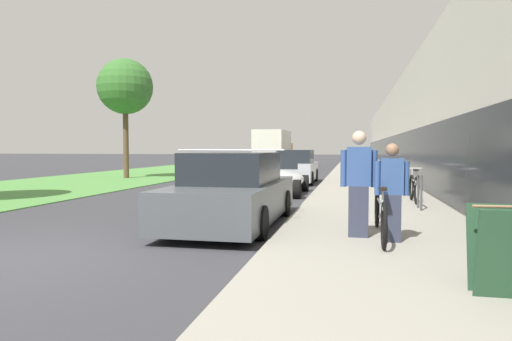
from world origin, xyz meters
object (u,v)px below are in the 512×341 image
Objects in this scene: person_rider at (392,192)px; bike_rack_hoop at (420,188)px; tandem_bicycle at (380,214)px; street_tree_far at (125,87)px; person_bystander at (359,184)px; parked_sedan_curbside at (233,192)px; cruiser_bike_middle at (402,181)px; moving_truck at (274,149)px; sandwich_board_sign at (502,250)px; cruiser_bike_nearest at (414,188)px; parked_sedan_far at (296,168)px; vintage_roadster_curbside at (279,180)px.

person_rider is 4.20m from bike_rack_hoop.
tandem_bicycle is 19.05m from street_tree_far.
parked_sedan_curbside is (-2.50, 1.37, -0.32)m from person_bystander.
moving_truck reaches higher than cruiser_bike_middle.
person_bystander is 18.75m from street_tree_far.
moving_truck is (-7.99, 25.81, 0.89)m from bike_rack_hoop.
person_rider is 1.82× the size of bike_rack_hoop.
sandwich_board_sign is 0.12× the size of moving_truck.
person_rider reaches higher than parked_sedan_curbside.
bike_rack_hoop is 4.65m from parked_sedan_curbside.
cruiser_bike_nearest is 5.62m from parked_sedan_curbside.
tandem_bicycle is 0.55× the size of parked_sedan_curbside.
person_bystander reaches higher than person_rider.
bike_rack_hoop is at bearing 68.64° from person_bystander.
street_tree_far is (-9.18, 12.81, 4.06)m from parked_sedan_curbside.
street_tree_far is (-13.03, 16.97, 4.17)m from sandwich_board_sign.
cruiser_bike_nearest is at bearing -88.73° from cruiser_bike_middle.
bike_rack_hoop is at bearing -65.86° from parked_sedan_far.
moving_truck is (-3.89, 16.66, 0.84)m from parked_sedan_far.
bike_rack_hoop is at bearing 73.22° from tandem_bicycle.
person_bystander reaches higher than vintage_roadster_curbside.
cruiser_bike_nearest is 0.92× the size of cruiser_bike_middle.
moving_truck is at bearing 103.20° from person_rider.
person_bystander is 0.43× the size of parked_sedan_far.
vintage_roadster_curbside is 1.06× the size of parked_sedan_far.
cruiser_bike_nearest is 4.79m from vintage_roadster_curbside.
moving_truck is (-3.94, 21.84, 1.04)m from vintage_roadster_curbside.
sandwich_board_sign is 11.24m from vintage_roadster_curbside.
parked_sedan_curbside is 0.66× the size of moving_truck.
sandwich_board_sign is at bearing -90.69° from cruiser_bike_middle.
parked_sedan_curbside is at bearing 155.00° from tandem_bicycle.
person_rider is 0.21× the size of moving_truck.
person_rider is at bearing -103.50° from bike_rack_hoop.
sandwich_board_sign is 16.21m from parked_sedan_far.
bike_rack_hoop is 1.50m from cruiser_bike_nearest.
cruiser_bike_middle is (1.13, 7.68, 0.02)m from tandem_bicycle.
parked_sedan_curbside is at bearing -81.92° from moving_truck.
sandwich_board_sign is (-0.12, -6.57, -0.06)m from bike_rack_hoop.
cruiser_bike_nearest is at bearing 77.25° from tandem_bicycle.
tandem_bicycle is at bearing 113.97° from person_rider.
cruiser_bike_nearest is 1.93× the size of sandwich_board_sign.
person_bystander is 3.13m from sandwich_board_sign.
tandem_bicycle is 0.42× the size of street_tree_far.
parked_sedan_far is at bearing 114.14° from bike_rack_hoop.
cruiser_bike_nearest is at bearing -31.04° from vintage_roadster_curbside.
vintage_roadster_curbside reaches higher than cruiser_bike_middle.
tandem_bicycle is 1.71× the size of person_rider.
sandwich_board_sign is at bearing -52.48° from street_tree_far.
parked_sedan_curbside is 11.56m from parked_sedan_far.
moving_truck is at bearing 110.07° from cruiser_bike_middle.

